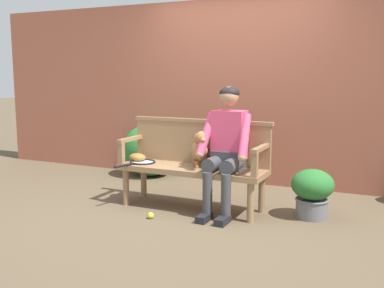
{
  "coord_description": "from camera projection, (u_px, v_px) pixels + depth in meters",
  "views": [
    {
      "loc": [
        2.08,
        -4.42,
        1.47
      ],
      "look_at": [
        0.0,
        0.0,
        0.72
      ],
      "focal_mm": 42.99,
      "sensor_mm": 36.0,
      "label": 1
    }
  ],
  "objects": [
    {
      "name": "baseball_glove",
      "position": [
        137.0,
        157.0,
        5.31
      ],
      "size": [
        0.27,
        0.24,
        0.09
      ],
      "primitive_type": "ellipsoid",
      "rotation": [
        0.0,
        0.0,
        -0.36
      ],
      "color": "#9E6B2D",
      "rests_on": "garden_bench"
    },
    {
      "name": "tennis_racket",
      "position": [
        141.0,
        162.0,
        5.19
      ],
      "size": [
        0.36,
        0.58,
        0.03
      ],
      "color": "black",
      "rests_on": "garden_bench"
    },
    {
      "name": "bench_backrest",
      "position": [
        200.0,
        141.0,
        5.14
      ],
      "size": [
        1.66,
        0.06,
        0.5
      ],
      "color": "#93704C",
      "rests_on": "garden_bench"
    },
    {
      "name": "brick_garden_fence",
      "position": [
        240.0,
        92.0,
        6.25
      ],
      "size": [
        8.0,
        0.3,
        2.45
      ],
      "primitive_type": "cube",
      "color": "#9E5642",
      "rests_on": "ground"
    },
    {
      "name": "hedge_bush_far_left",
      "position": [
        149.0,
        150.0,
        6.6
      ],
      "size": [
        0.8,
        0.72,
        0.75
      ],
      "primitive_type": "ellipsoid",
      "color": "#286B2D",
      "rests_on": "ground"
    },
    {
      "name": "dog_on_bench",
      "position": [
        201.0,
        149.0,
        4.92
      ],
      "size": [
        0.32,
        0.39,
        0.41
      ],
      "color": "#AD7042",
      "rests_on": "garden_bench"
    },
    {
      "name": "bench_armrest_left_end",
      "position": [
        127.0,
        145.0,
        5.2
      ],
      "size": [
        0.06,
        0.5,
        0.28
      ],
      "color": "#93704C",
      "rests_on": "garden_bench"
    },
    {
      "name": "person_seated",
      "position": [
        226.0,
        145.0,
        4.76
      ],
      "size": [
        0.56,
        0.65,
        1.34
      ],
      "color": "black",
      "rests_on": "ground"
    },
    {
      "name": "bench_armrest_right_end",
      "position": [
        258.0,
        155.0,
        4.55
      ],
      "size": [
        0.06,
        0.5,
        0.28
      ],
      "color": "#93704C",
      "rests_on": "garden_bench"
    },
    {
      "name": "potted_plant",
      "position": [
        312.0,
        191.0,
        4.68
      ],
      "size": [
        0.43,
        0.43,
        0.51
      ],
      "color": "slate",
      "rests_on": "ground"
    },
    {
      "name": "tennis_ball",
      "position": [
        151.0,
        216.0,
        4.69
      ],
      "size": [
        0.07,
        0.07,
        0.07
      ],
      "primitive_type": "sphere",
      "color": "#CCDB33",
      "rests_on": "ground"
    },
    {
      "name": "garden_bench",
      "position": [
        192.0,
        172.0,
        4.99
      ],
      "size": [
        1.62,
        0.5,
        0.47
      ],
      "color": "#93704C",
      "rests_on": "ground"
    },
    {
      "name": "ground_plane",
      "position": [
        192.0,
        208.0,
        5.06
      ],
      "size": [
        40.0,
        40.0,
        0.0
      ],
      "primitive_type": "plane",
      "color": "brown"
    }
  ]
}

